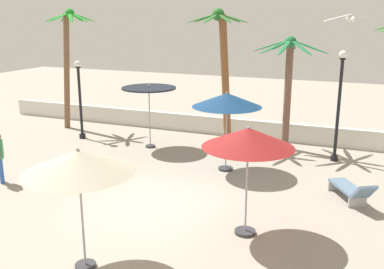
% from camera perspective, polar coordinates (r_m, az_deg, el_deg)
% --- Properties ---
extents(ground_plane, '(56.00, 56.00, 0.00)m').
position_cam_1_polar(ground_plane, '(12.98, -4.99, -9.05)').
color(ground_plane, '#9E9384').
extents(boundary_wall, '(25.20, 0.30, 0.81)m').
position_cam_1_polar(boundary_wall, '(20.14, 5.90, 0.90)').
color(boundary_wall, silver).
rests_on(boundary_wall, ground_plane).
extents(patio_umbrella_0, '(2.23, 2.23, 2.77)m').
position_cam_1_polar(patio_umbrella_0, '(10.57, 7.24, -0.53)').
color(patio_umbrella_0, '#333338').
rests_on(patio_umbrella_0, ground_plane).
extents(patio_umbrella_1, '(2.20, 2.20, 2.61)m').
position_cam_1_polar(patio_umbrella_1, '(18.03, -5.56, 5.59)').
color(patio_umbrella_1, '#333338').
rests_on(patio_umbrella_1, ground_plane).
extents(patio_umbrella_3, '(2.31, 2.31, 2.70)m').
position_cam_1_polar(patio_umbrella_3, '(9.31, -14.41, -3.46)').
color(patio_umbrella_3, '#333338').
rests_on(patio_umbrella_3, ground_plane).
extents(patio_umbrella_4, '(2.40, 2.40, 2.79)m').
position_cam_1_polar(patio_umbrella_4, '(15.18, 4.51, 4.38)').
color(patio_umbrella_4, '#333338').
rests_on(patio_umbrella_4, ground_plane).
extents(palm_tree_0, '(2.20, 2.31, 5.63)m').
position_cam_1_polar(palm_tree_0, '(21.80, -15.70, 9.82)').
color(palm_tree_0, brown).
rests_on(palm_tree_0, ground_plane).
extents(palm_tree_2, '(2.53, 2.53, 5.59)m').
position_cam_1_polar(palm_tree_2, '(18.38, 4.02, 9.33)').
color(palm_tree_2, brown).
rests_on(palm_tree_2, ground_plane).
extents(palm_tree_3, '(3.08, 3.09, 4.54)m').
position_cam_1_polar(palm_tree_3, '(18.06, 12.32, 7.40)').
color(palm_tree_3, brown).
rests_on(palm_tree_3, ground_plane).
extents(lamp_post_1, '(0.30, 0.30, 4.10)m').
position_cam_1_polar(lamp_post_1, '(17.06, 18.38, 3.86)').
color(lamp_post_1, black).
rests_on(lamp_post_1, ground_plane).
extents(lamp_post_2, '(0.28, 0.28, 3.44)m').
position_cam_1_polar(lamp_post_2, '(20.03, -14.21, 4.57)').
color(lamp_post_2, black).
rests_on(lamp_post_2, ground_plane).
extents(lounge_chair_0, '(1.44, 1.90, 0.84)m').
position_cam_1_polar(lounge_chair_0, '(13.82, 19.82, -6.66)').
color(lounge_chair_0, '#B7B7BC').
rests_on(lounge_chair_0, ground_plane).
extents(seagull_1, '(1.02, 0.58, 0.16)m').
position_cam_1_polar(seagull_1, '(9.48, 19.75, 13.87)').
color(seagull_1, white).
extents(seagull_2, '(1.29, 0.51, 0.21)m').
position_cam_1_polar(seagull_2, '(21.38, 3.42, 14.80)').
color(seagull_2, white).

